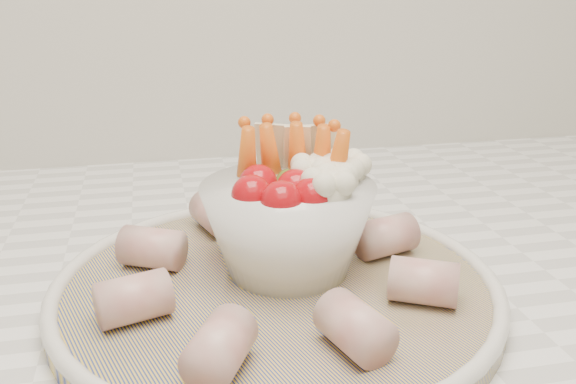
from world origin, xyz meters
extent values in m
cube|color=white|center=(0.00, 1.45, 0.90)|extent=(2.04, 0.62, 0.04)
cylinder|color=navy|center=(0.05, 1.36, 0.93)|extent=(0.42, 0.42, 0.01)
torus|color=silver|center=(0.05, 1.36, 0.94)|extent=(0.34, 0.34, 0.01)
sphere|color=#A80A10|center=(0.04, 1.37, 1.00)|extent=(0.03, 0.03, 0.03)
sphere|color=#A80A10|center=(0.05, 1.35, 1.00)|extent=(0.03, 0.03, 0.03)
sphere|color=#A80A10|center=(0.08, 1.35, 1.00)|extent=(0.03, 0.03, 0.03)
sphere|color=#A80A10|center=(0.05, 1.39, 1.00)|extent=(0.03, 0.03, 0.03)
sphere|color=#A80A10|center=(0.07, 1.37, 1.00)|extent=(0.03, 0.03, 0.03)
sphere|color=#476321|center=(0.07, 1.40, 1.00)|extent=(0.02, 0.02, 0.02)
cone|color=#DE5E14|center=(0.06, 1.42, 1.01)|extent=(0.04, 0.04, 0.07)
cone|color=#DE5E14|center=(0.08, 1.42, 1.01)|extent=(0.03, 0.04, 0.07)
cone|color=#DE5E14|center=(0.10, 1.40, 1.01)|extent=(0.03, 0.04, 0.07)
cone|color=#DE5E14|center=(0.04, 1.41, 1.01)|extent=(0.02, 0.04, 0.07)
cone|color=#DE5E14|center=(0.11, 1.39, 1.01)|extent=(0.03, 0.04, 0.07)
sphere|color=white|center=(0.10, 1.38, 1.01)|extent=(0.03, 0.03, 0.03)
sphere|color=white|center=(0.09, 1.36, 1.01)|extent=(0.03, 0.03, 0.03)
sphere|color=white|center=(0.11, 1.39, 1.01)|extent=(0.03, 0.03, 0.03)
sphere|color=white|center=(0.09, 1.39, 1.01)|extent=(0.03, 0.03, 0.03)
cube|color=beige|center=(0.07, 1.43, 1.02)|extent=(0.05, 0.03, 0.05)
cube|color=beige|center=(0.09, 1.42, 1.02)|extent=(0.05, 0.01, 0.05)
cylinder|color=#B55753|center=(0.15, 1.39, 0.95)|extent=(0.05, 0.04, 0.03)
cylinder|color=#B55753|center=(0.10, 1.46, 0.95)|extent=(0.05, 0.06, 0.03)
cylinder|color=#B55753|center=(0.02, 1.47, 0.95)|extent=(0.04, 0.05, 0.03)
cylinder|color=#B55753|center=(-0.04, 1.41, 0.95)|extent=(0.06, 0.05, 0.03)
cylinder|color=#B55753|center=(-0.05, 1.33, 0.95)|extent=(0.05, 0.04, 0.03)
cylinder|color=#B55753|center=(0.00, 1.26, 0.95)|extent=(0.05, 0.06, 0.03)
cylinder|color=#B55753|center=(0.08, 1.26, 0.95)|extent=(0.04, 0.05, 0.03)
cylinder|color=#B55753|center=(0.15, 1.31, 0.95)|extent=(0.06, 0.05, 0.03)
camera|label=1|loc=(-0.03, 0.94, 1.16)|focal=40.00mm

